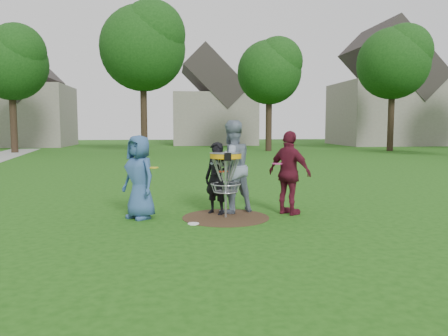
{
  "coord_description": "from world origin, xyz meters",
  "views": [
    {
      "loc": [
        -1.07,
        -8.81,
        1.9
      ],
      "look_at": [
        0.0,
        0.3,
        1.0
      ],
      "focal_mm": 35.0,
      "sensor_mm": 36.0,
      "label": 1
    }
  ],
  "objects": [
    {
      "name": "disc_golf_basket",
      "position": [
        0.0,
        -0.0,
        1.02
      ],
      "size": [
        0.66,
        0.67,
        1.38
      ],
      "color": "#9EA0A5",
      "rests_on": "ground"
    },
    {
      "name": "dirt_patch",
      "position": [
        0.0,
        0.0,
        0.0
      ],
      "size": [
        1.8,
        1.8,
        0.01
      ],
      "primitive_type": "cylinder",
      "color": "#47331E",
      "rests_on": "ground"
    },
    {
      "name": "house_row",
      "position": [
        4.78,
        33.07,
        4.14
      ],
      "size": [
        44.5,
        10.65,
        11.62
      ],
      "color": "gray",
      "rests_on": "ground"
    },
    {
      "name": "player_black",
      "position": [
        -0.15,
        0.39,
        0.77
      ],
      "size": [
        0.67,
        0.65,
        1.55
      ],
      "primitive_type": "imported",
      "rotation": [
        0.0,
        0.0,
        -0.74
      ],
      "color": "black",
      "rests_on": "ground"
    },
    {
      "name": "player_blue",
      "position": [
        -1.75,
        0.13,
        0.85
      ],
      "size": [
        0.96,
        0.98,
        1.7
      ],
      "primitive_type": "imported",
      "rotation": [
        0.0,
        0.0,
        -0.83
      ],
      "color": "#2F5182",
      "rests_on": "ground"
    },
    {
      "name": "disc_on_grass",
      "position": [
        -0.69,
        -0.54,
        0.01
      ],
      "size": [
        0.22,
        0.22,
        0.02
      ],
      "primitive_type": "cylinder",
      "color": "white",
      "rests_on": "ground"
    },
    {
      "name": "held_discs",
      "position": [
        -0.08,
        0.16,
        1.08
      ],
      "size": [
        2.8,
        0.38,
        0.3
      ],
      "color": "gold",
      "rests_on": "ground"
    },
    {
      "name": "tree_row",
      "position": [
        0.44,
        20.67,
        6.21
      ],
      "size": [
        51.2,
        17.42,
        9.9
      ],
      "color": "#38281C",
      "rests_on": "ground"
    },
    {
      "name": "player_grey",
      "position": [
        0.19,
        0.53,
        1.0
      ],
      "size": [
        1.19,
        1.08,
        2.01
      ],
      "primitive_type": "imported",
      "rotation": [
        0.0,
        0.0,
        3.54
      ],
      "color": "slate",
      "rests_on": "ground"
    },
    {
      "name": "player_maroon",
      "position": [
        1.39,
        0.17,
        0.89
      ],
      "size": [
        0.99,
        1.09,
        1.79
      ],
      "primitive_type": "imported",
      "rotation": [
        0.0,
        0.0,
        2.24
      ],
      "color": "maroon",
      "rests_on": "ground"
    },
    {
      "name": "ground",
      "position": [
        0.0,
        0.0,
        0.0
      ],
      "size": [
        100.0,
        100.0,
        0.0
      ],
      "primitive_type": "plane",
      "color": "#19470F",
      "rests_on": "ground"
    }
  ]
}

